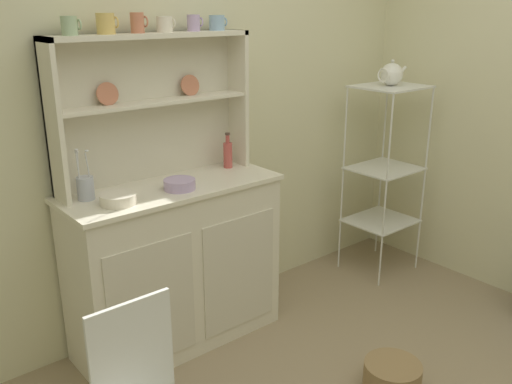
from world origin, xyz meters
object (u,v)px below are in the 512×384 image
jam_bottle (228,154)px  hutch_cabinet (176,264)px  bakers_rack (385,159)px  hutch_shelf_unit (151,97)px  cup_sage_0 (70,26)px  utensil_jar (85,187)px  porcelain_teapot (392,74)px  floor_basket (392,377)px  bowl_mixing_large (118,199)px

jam_bottle → hutch_cabinet: bearing=-168.4°
hutch_cabinet → bakers_rack: (1.56, -0.14, 0.34)m
hutch_shelf_unit → cup_sage_0: bearing=-173.9°
hutch_cabinet → utensil_jar: size_ratio=4.57×
hutch_cabinet → bakers_rack: bakers_rack is taller
porcelain_teapot → hutch_cabinet: bearing=175.0°
hutch_cabinet → floor_basket: (0.55, -1.03, -0.39)m
cup_sage_0 → hutch_shelf_unit: bearing=6.1°
jam_bottle → floor_basket: bearing=-83.2°
bowl_mixing_large → hutch_shelf_unit: bearing=35.7°
hutch_shelf_unit → hutch_cabinet: bearing=-90.0°
bakers_rack → jam_bottle: (-1.14, 0.22, 0.18)m
cup_sage_0 → porcelain_teapot: bearing=-7.5°
hutch_cabinet → cup_sage_0: bearing=162.9°
utensil_jar → porcelain_teapot: bearing=-6.2°
hutch_shelf_unit → utensil_jar: size_ratio=4.27×
hutch_shelf_unit → utensil_jar: hutch_shelf_unit is taller
bowl_mixing_large → porcelain_teapot: (1.89, -0.06, 0.43)m
jam_bottle → bowl_mixing_large: bearing=-168.0°
floor_basket → porcelain_teapot: porcelain_teapot is taller
cup_sage_0 → utensil_jar: (-0.02, -0.04, -0.73)m
hutch_cabinet → floor_basket: bearing=-61.7°
cup_sage_0 → bowl_mixing_large: (0.07, -0.20, -0.76)m
floor_basket → utensil_jar: (-0.98, 1.11, 0.89)m
hutch_shelf_unit → cup_sage_0: size_ratio=12.58×
porcelain_teapot → bowl_mixing_large: bearing=178.1°
utensil_jar → porcelain_teapot: porcelain_teapot is taller
hutch_shelf_unit → bowl_mixing_large: hutch_shelf_unit is taller
bakers_rack → hutch_shelf_unit: bearing=169.1°
bakers_rack → jam_bottle: 1.18m
hutch_cabinet → porcelain_teapot: 1.80m
hutch_shelf_unit → bakers_rack: (1.56, -0.30, -0.54)m
jam_bottle → utensil_jar: bearing=-179.4°
bowl_mixing_large → bakers_rack: bearing=-1.9°
bakers_rack → utensil_jar: size_ratio=5.15×
bakers_rack → floor_basket: 1.53m
bowl_mixing_large → porcelain_teapot: size_ratio=0.72×
hutch_cabinet → bowl_mixing_large: size_ratio=6.73×
hutch_shelf_unit → porcelain_teapot: bearing=-10.9°
floor_basket → porcelain_teapot: size_ratio=1.18×
jam_bottle → utensil_jar: size_ratio=0.80×
floor_basket → jam_bottle: (-0.13, 1.12, 0.91)m
hutch_cabinet → cup_sage_0: 1.29m
utensil_jar → hutch_shelf_unit: bearing=11.7°
hutch_shelf_unit → cup_sage_0: (-0.40, -0.04, 0.35)m
bowl_mixing_large → jam_bottle: 0.77m
hutch_cabinet → hutch_shelf_unit: hutch_shelf_unit is taller
cup_sage_0 → porcelain_teapot: cup_sage_0 is taller
bakers_rack → cup_sage_0: bearing=172.5°
hutch_cabinet → floor_basket: size_ratio=4.13×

